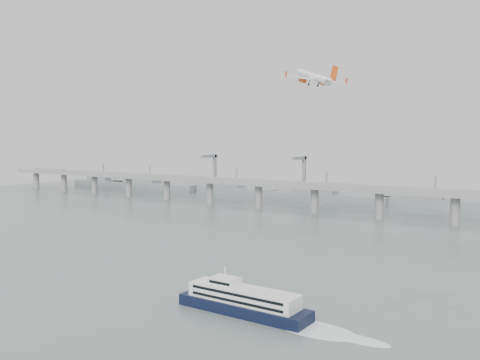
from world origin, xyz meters
The scene contains 5 objects.
ground centered at (0.00, 0.00, 0.00)m, with size 900.00×900.00×0.00m, color slate.
bridge centered at (-1.15, 200.00, 17.65)m, with size 800.00×22.00×23.90m.
distant_fleet centered at (-155.36, 265.08, 6.22)m, with size 453.00×60.90×40.00m.
ferry centered at (49.38, -15.81, 3.82)m, with size 74.65×13.29×14.10m.
airliner centered at (32.92, 68.06, 84.21)m, with size 31.75×30.48×12.78m.
Camera 1 is at (137.59, -147.79, 55.20)m, focal length 38.00 mm.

